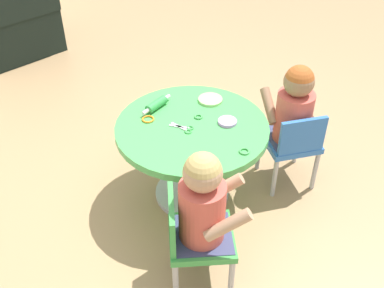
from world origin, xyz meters
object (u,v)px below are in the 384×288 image
(child_chair_right, at_px, (292,143))
(rolling_pin, at_px, (156,104))
(seated_child_right, at_px, (294,107))
(child_chair_left, at_px, (194,236))
(armchair_dark, at_px, (10,20))
(seated_child_left, at_px, (203,201))
(craft_scissors, at_px, (185,128))
(craft_table, at_px, (192,144))

(child_chair_right, distance_m, rolling_pin, 0.82)
(seated_child_right, relative_size, rolling_pin, 2.26)
(child_chair_left, distance_m, rolling_pin, 0.83)
(child_chair_left, distance_m, armchair_dark, 3.00)
(seated_child_left, height_order, seated_child_right, same)
(seated_child_right, xyz_separation_m, armchair_dark, (0.96, 2.65, -0.22))
(seated_child_left, height_order, craft_scissors, seated_child_left)
(craft_scissors, bearing_deg, child_chair_right, -58.21)
(child_chair_left, height_order, seated_child_right, seated_child_right)
(seated_child_left, bearing_deg, child_chair_right, -18.57)
(child_chair_left, relative_size, seated_child_left, 1.05)
(armchair_dark, bearing_deg, craft_scissors, -122.09)
(child_chair_left, xyz_separation_m, rolling_pin, (0.66, 0.44, 0.23))
(armchair_dark, bearing_deg, seated_child_left, -127.57)
(armchair_dark, height_order, craft_scissors, armchair_dark)
(child_chair_right, distance_m, craft_scissors, 0.68)
(craft_table, relative_size, seated_child_left, 1.64)
(child_chair_left, distance_m, seated_child_left, 0.23)
(child_chair_left, height_order, craft_scissors, child_chair_left)
(craft_table, relative_size, seated_child_right, 1.64)
(craft_table, bearing_deg, child_chair_left, -160.48)
(seated_child_left, bearing_deg, armchair_dark, 52.43)
(child_chair_left, xyz_separation_m, armchair_dark, (1.85, 2.35, 0.00))
(child_chair_left, relative_size, rolling_pin, 2.38)
(seated_child_left, relative_size, craft_scissors, 3.67)
(seated_child_right, bearing_deg, child_chair_right, -147.08)
(child_chair_left, bearing_deg, child_chair_right, -20.44)
(seated_child_right, bearing_deg, rolling_pin, 107.50)
(craft_scissors, bearing_deg, seated_child_left, -152.43)
(craft_table, xyz_separation_m, craft_scissors, (-0.04, 0.03, 0.13))
(child_chair_left, height_order, rolling_pin, rolling_pin)
(rolling_pin, relative_size, craft_scissors, 1.62)
(child_chair_right, relative_size, armchair_dark, 0.56)
(child_chair_left, bearing_deg, rolling_pin, 33.99)
(seated_child_right, height_order, armchair_dark, armchair_dark)
(craft_table, distance_m, armchair_dark, 2.51)
(child_chair_left, relative_size, craft_scissors, 3.85)
(armchair_dark, distance_m, craft_scissors, 2.52)
(child_chair_left, height_order, seated_child_left, seated_child_left)
(child_chair_left, height_order, armchair_dark, armchair_dark)
(craft_table, xyz_separation_m, seated_child_left, (-0.55, -0.24, 0.15))
(child_chair_left, xyz_separation_m, seated_child_left, (0.02, -0.04, 0.23))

